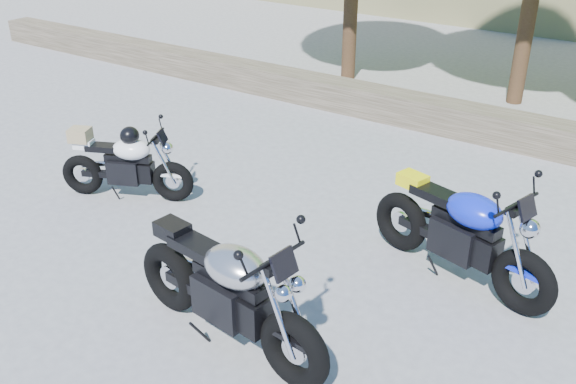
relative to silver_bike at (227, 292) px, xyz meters
The scene contains 5 objects.
ground 1.05m from the silver_bike, 136.40° to the left, with size 90.00×90.00×0.00m, color slate.
stone_wall 6.15m from the silver_bike, 96.01° to the left, with size 22.00×0.55×0.50m, color #47402F.
silver_bike is the anchor object (origin of this frame).
white_bike 3.31m from the silver_bike, 152.46° to the left, with size 1.69×0.89×1.00m.
blue_bike 2.54m from the silver_bike, 58.31° to the left, with size 2.20×0.88×1.12m.
Camera 1 is at (3.68, -4.15, 3.93)m, focal length 40.00 mm.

